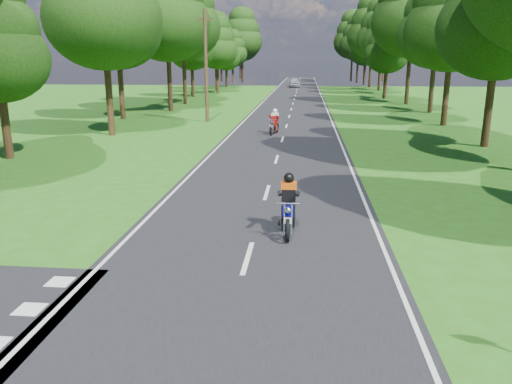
# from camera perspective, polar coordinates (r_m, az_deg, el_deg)

# --- Properties ---
(ground) EXTENTS (160.00, 160.00, 0.00)m
(ground) POSITION_cam_1_polar(r_m,az_deg,el_deg) (10.12, -2.28, -11.94)
(ground) COLOR #2E5C15
(ground) RESTS_ON ground
(main_road) EXTENTS (7.00, 140.00, 0.02)m
(main_road) POSITION_cam_1_polar(r_m,az_deg,el_deg) (59.12, 4.39, 10.53)
(main_road) COLOR black
(main_road) RESTS_ON ground
(road_markings) EXTENTS (7.40, 140.00, 0.01)m
(road_markings) POSITION_cam_1_polar(r_m,az_deg,el_deg) (57.26, 4.21, 10.40)
(road_markings) COLOR silver
(road_markings) RESTS_ON main_road
(treeline) EXTENTS (40.00, 115.35, 14.78)m
(treeline) POSITION_cam_1_polar(r_m,az_deg,el_deg) (69.09, 5.98, 17.98)
(treeline) COLOR black
(treeline) RESTS_ON ground
(telegraph_pole) EXTENTS (1.20, 0.26, 8.00)m
(telegraph_pole) POSITION_cam_1_polar(r_m,az_deg,el_deg) (37.64, -5.74, 14.16)
(telegraph_pole) COLOR #382616
(telegraph_pole) RESTS_ON ground
(rider_near_blue) EXTENTS (0.67, 1.93, 1.59)m
(rider_near_blue) POSITION_cam_1_polar(r_m,az_deg,el_deg) (13.46, 3.73, -1.28)
(rider_near_blue) COLOR #0F0D94
(rider_near_blue) RESTS_ON main_road
(rider_far_red) EXTENTS (0.93, 1.93, 1.54)m
(rider_far_red) POSITION_cam_1_polar(r_m,az_deg,el_deg) (31.45, 2.10, 8.07)
(rider_far_red) COLOR #A4270C
(rider_far_red) RESTS_ON main_road
(distant_car) EXTENTS (2.02, 4.52, 1.51)m
(distant_car) POSITION_cam_1_polar(r_m,az_deg,el_deg) (84.55, 4.41, 12.38)
(distant_car) COLOR silver
(distant_car) RESTS_ON main_road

